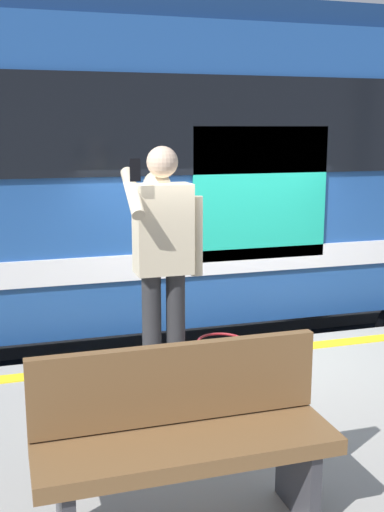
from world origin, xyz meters
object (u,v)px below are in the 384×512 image
object	(u,v)px
passenger	(163,251)
bench	(184,434)
train_carriage	(2,163)
handbag	(221,365)

from	to	relation	value
passenger	bench	bearing A→B (deg)	79.07
train_carriage	passenger	world-z (taller)	train_carriage
train_carriage	bench	distance (m)	4.64
passenger	train_carriage	bearing A→B (deg)	-69.79
passenger	handbag	size ratio (longest dim) A/B	4.64
train_carriage	passenger	size ratio (longest dim) A/B	7.44
train_carriage	bench	world-z (taller)	train_carriage
train_carriage	passenger	distance (m)	3.10
bench	handbag	bearing A→B (deg)	-115.54
train_carriage	bench	size ratio (longest dim) A/B	9.28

